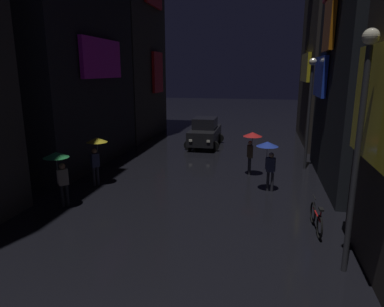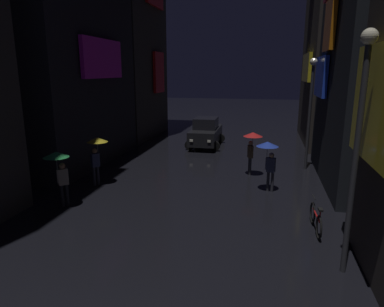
% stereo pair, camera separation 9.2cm
% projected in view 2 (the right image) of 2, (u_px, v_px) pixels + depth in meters
% --- Properties ---
extents(building_left_mid, '(4.25, 8.77, 16.57)m').
position_uv_depth(building_left_mid, '(61.00, 2.00, 17.20)').
color(building_left_mid, black).
rests_on(building_left_mid, ground).
extents(building_right_mid, '(4.25, 7.65, 12.49)m').
position_uv_depth(building_right_mid, '(384.00, 37.00, 14.01)').
color(building_right_mid, black).
rests_on(building_right_mid, ground).
extents(pedestrian_far_right_blue, '(0.90, 0.90, 2.12)m').
position_uv_depth(pedestrian_far_right_blue, '(269.00, 152.00, 14.00)').
color(pedestrian_far_right_blue, '#2D2D38').
rests_on(pedestrian_far_right_blue, ground).
extents(pedestrian_midstreet_centre_red, '(0.90, 0.90, 2.12)m').
position_uv_depth(pedestrian_midstreet_centre_red, '(252.00, 141.00, 16.21)').
color(pedestrian_midstreet_centre_red, '#2D2D38').
rests_on(pedestrian_midstreet_centre_red, ground).
extents(pedestrian_midstreet_left_green, '(0.90, 0.90, 2.12)m').
position_uv_depth(pedestrian_midstreet_left_green, '(58.00, 164.00, 12.30)').
color(pedestrian_midstreet_left_green, black).
rests_on(pedestrian_midstreet_left_green, ground).
extents(pedestrian_near_crossing_yellow, '(0.90, 0.90, 2.12)m').
position_uv_depth(pedestrian_near_crossing_yellow, '(97.00, 148.00, 14.84)').
color(pedestrian_near_crossing_yellow, '#2D2D38').
rests_on(pedestrian_near_crossing_yellow, ground).
extents(bicycle_parked_at_storefront, '(0.17, 1.82, 0.96)m').
position_uv_depth(bicycle_parked_at_storefront, '(316.00, 219.00, 10.74)').
color(bicycle_parked_at_storefront, black).
rests_on(bicycle_parked_at_storefront, ground).
extents(car_distant, '(2.28, 4.16, 1.92)m').
position_uv_depth(car_distant, '(206.00, 133.00, 22.79)').
color(car_distant, black).
rests_on(car_distant, ground).
extents(streetlamp_right_far, '(0.36, 0.36, 5.53)m').
position_uv_depth(streetlamp_right_far, '(310.00, 101.00, 16.85)').
color(streetlamp_right_far, '#2D2D33').
rests_on(streetlamp_right_far, ground).
extents(streetlamp_right_near, '(0.36, 0.36, 5.81)m').
position_uv_depth(streetlamp_right_near, '(359.00, 130.00, 7.78)').
color(streetlamp_right_near, '#2D2D33').
rests_on(streetlamp_right_near, ground).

